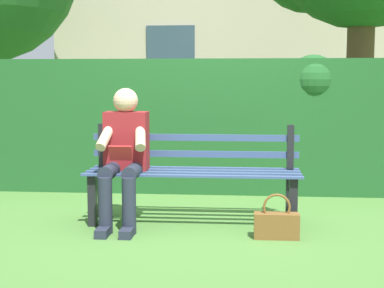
% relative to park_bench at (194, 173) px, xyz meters
% --- Properties ---
extents(ground, '(60.00, 60.00, 0.00)m').
position_rel_park_bench_xyz_m(ground, '(0.00, 0.06, -0.44)').
color(ground, '#477533').
extents(park_bench, '(1.90, 0.51, 0.87)m').
position_rel_park_bench_xyz_m(park_bench, '(0.00, 0.00, 0.00)').
color(park_bench, black).
rests_on(park_bench, ground).
extents(person_seated, '(0.44, 0.73, 1.20)m').
position_rel_park_bench_xyz_m(person_seated, '(0.60, 0.17, 0.20)').
color(person_seated, maroon).
rests_on(person_seated, ground).
extents(hedge_backdrop, '(5.51, 0.67, 1.56)m').
position_rel_park_bench_xyz_m(hedge_backdrop, '(0.42, -1.51, 0.34)').
color(hedge_backdrop, '#1E5123').
rests_on(hedge_backdrop, ground).
extents(handbag, '(0.36, 0.13, 0.37)m').
position_rel_park_bench_xyz_m(handbag, '(-0.71, 0.50, -0.32)').
color(handbag, brown).
rests_on(handbag, ground).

